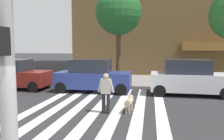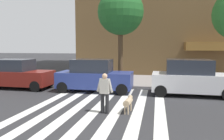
{
  "view_description": "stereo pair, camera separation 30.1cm",
  "coord_description": "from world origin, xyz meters",
  "px_view_note": "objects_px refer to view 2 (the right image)",
  "views": [
    {
      "loc": [
        1.6,
        -2.93,
        2.7
      ],
      "look_at": [
        -0.19,
        7.43,
        1.61
      ],
      "focal_mm": 35.87,
      "sensor_mm": 36.0,
      "label": 1
    },
    {
      "loc": [
        1.89,
        -2.87,
        2.7
      ],
      "look_at": [
        -0.19,
        7.43,
        1.61
      ],
      "focal_mm": 35.87,
      "sensor_mm": 36.0,
      "label": 2
    }
  ],
  "objects_px": {
    "parked_car_third_in_line": "(191,78)",
    "street_tree_nearest": "(121,13)",
    "dog_on_leash": "(128,102)",
    "parked_car_near_curb": "(16,74)",
    "parked_car_behind_first": "(94,76)",
    "pedestrian_dog_walker": "(105,91)"
  },
  "relations": [
    {
      "from": "parked_car_third_in_line",
      "to": "street_tree_nearest",
      "type": "distance_m",
      "value": 6.33
    },
    {
      "from": "street_tree_nearest",
      "to": "dog_on_leash",
      "type": "xyz_separation_m",
      "value": [
        1.35,
        -6.19,
        -4.56
      ]
    },
    {
      "from": "parked_car_third_in_line",
      "to": "parked_car_near_curb",
      "type": "bearing_deg",
      "value": -180.0
    },
    {
      "from": "parked_car_near_curb",
      "to": "parked_car_third_in_line",
      "type": "height_order",
      "value": "parked_car_third_in_line"
    },
    {
      "from": "parked_car_behind_first",
      "to": "street_tree_nearest",
      "type": "bearing_deg",
      "value": 61.0
    },
    {
      "from": "parked_car_third_in_line",
      "to": "dog_on_leash",
      "type": "height_order",
      "value": "parked_car_third_in_line"
    },
    {
      "from": "street_tree_nearest",
      "to": "dog_on_leash",
      "type": "height_order",
      "value": "street_tree_nearest"
    },
    {
      "from": "street_tree_nearest",
      "to": "pedestrian_dog_walker",
      "type": "xyz_separation_m",
      "value": [
        0.43,
        -6.52,
        -4.07
      ]
    },
    {
      "from": "parked_car_near_curb",
      "to": "pedestrian_dog_walker",
      "type": "distance_m",
      "value": 8.22
    },
    {
      "from": "parked_car_third_in_line",
      "to": "pedestrian_dog_walker",
      "type": "height_order",
      "value": "parked_car_third_in_line"
    },
    {
      "from": "parked_car_third_in_line",
      "to": "pedestrian_dog_walker",
      "type": "relative_size",
      "value": 2.65
    },
    {
      "from": "parked_car_behind_first",
      "to": "pedestrian_dog_walker",
      "type": "xyz_separation_m",
      "value": [
        1.66,
        -4.3,
        -0.0
      ]
    },
    {
      "from": "parked_car_third_in_line",
      "to": "street_tree_nearest",
      "type": "height_order",
      "value": "street_tree_nearest"
    },
    {
      "from": "pedestrian_dog_walker",
      "to": "dog_on_leash",
      "type": "xyz_separation_m",
      "value": [
        0.92,
        0.33,
        -0.48
      ]
    },
    {
      "from": "parked_car_behind_first",
      "to": "dog_on_leash",
      "type": "relative_size",
      "value": 3.91
    },
    {
      "from": "parked_car_behind_first",
      "to": "pedestrian_dog_walker",
      "type": "height_order",
      "value": "parked_car_behind_first"
    },
    {
      "from": "parked_car_behind_first",
      "to": "parked_car_third_in_line",
      "type": "height_order",
      "value": "parked_car_third_in_line"
    },
    {
      "from": "street_tree_nearest",
      "to": "dog_on_leash",
      "type": "distance_m",
      "value": 7.8
    },
    {
      "from": "parked_car_near_curb",
      "to": "dog_on_leash",
      "type": "distance_m",
      "value": 8.87
    },
    {
      "from": "parked_car_near_curb",
      "to": "parked_car_third_in_line",
      "type": "xyz_separation_m",
      "value": [
        10.91,
        0.0,
        0.06
      ]
    },
    {
      "from": "street_tree_nearest",
      "to": "pedestrian_dog_walker",
      "type": "distance_m",
      "value": 7.7
    },
    {
      "from": "pedestrian_dog_walker",
      "to": "parked_car_third_in_line",
      "type": "bearing_deg",
      "value": 47.71
    }
  ]
}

